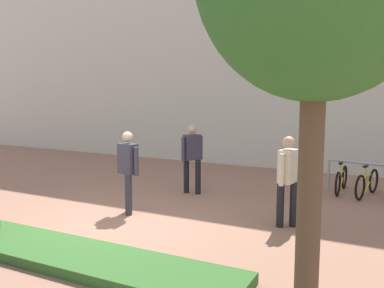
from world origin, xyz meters
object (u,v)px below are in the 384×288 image
at_px(person_shirt_blue, 288,176).
at_px(person_suited_dark, 128,167).
at_px(bollard_steel, 303,183).
at_px(person_suited_navy, 192,154).

xyz_separation_m(person_shirt_blue, person_suited_dark, (-3.16, -0.64, 0.00)).
relative_size(person_shirt_blue, person_suited_dark, 1.00).
xyz_separation_m(bollard_steel, person_suited_dark, (-3.04, -2.56, 0.53)).
bearing_deg(person_suited_navy, person_shirt_blue, -28.25).
height_order(person_suited_navy, person_suited_dark, same).
bearing_deg(bollard_steel, person_suited_navy, -170.37).
bearing_deg(person_shirt_blue, person_suited_dark, -168.54).
relative_size(bollard_steel, person_suited_navy, 0.52).
distance_m(bollard_steel, person_suited_dark, 4.01).
bearing_deg(person_suited_navy, bollard_steel, 9.63).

